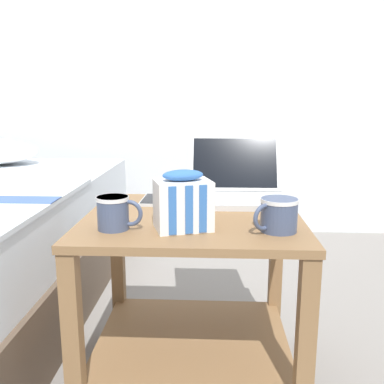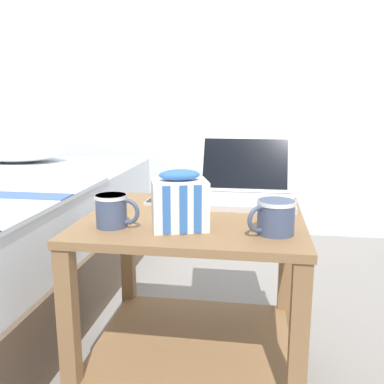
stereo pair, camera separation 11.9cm
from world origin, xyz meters
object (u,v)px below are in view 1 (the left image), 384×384
mug_front_left (114,211)px  mug_front_right (278,213)px  snack_bag (183,202)px  laptop (236,187)px  cell_phone (153,200)px

mug_front_left → mug_front_right: (0.42, 0.00, -0.00)m
mug_front_right → snack_bag: snack_bag is taller
mug_front_right → snack_bag: 0.25m
laptop → snack_bag: size_ratio=1.98×
mug_front_left → cell_phone: mug_front_left is taller
mug_front_right → laptop: bearing=104.6°
snack_bag → laptop: bearing=65.7°
laptop → mug_front_left: laptop is taller
laptop → snack_bag: (-0.15, -0.34, 0.03)m
laptop → snack_bag: 0.38m
snack_bag → cell_phone: bearing=111.7°
laptop → cell_phone: bearing=-173.1°
mug_front_left → snack_bag: 0.18m
cell_phone → mug_front_left: bearing=-100.0°
laptop → cell_phone: 0.28m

